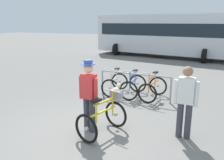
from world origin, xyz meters
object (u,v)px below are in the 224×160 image
Objects in this scene: person_with_featured_bike at (89,93)px; pedestrian_with_backpack at (186,98)px; racked_bike_blue at (133,86)px; featured_bicycle at (105,113)px; bus_distant at (163,33)px; racked_bike_white at (115,84)px; racked_bike_orange at (153,88)px.

pedestrian_with_backpack is (2.11, 0.50, -0.01)m from person_with_featured_bike.
pedestrian_with_backpack reaches higher than racked_bike_blue.
featured_bicycle is 1.83m from pedestrian_with_backpack.
racked_bike_white is at bearing -90.07° from bus_distant.
racked_bike_orange is 2.74m from pedestrian_with_backpack.
racked_bike_orange is 2.88m from featured_bicycle.
bus_distant is at bearing 89.93° from racked_bike_white.
person_with_featured_bike is at bearing -166.65° from pedestrian_with_backpack.
racked_bike_orange is 10.16m from bus_distant.
featured_bicycle is at bearing 9.27° from person_with_featured_bike.
racked_bike_blue is 0.88× the size of featured_bicycle.
person_with_featured_bike is at bearing -170.73° from featured_bicycle.
pedestrian_with_backpack is 12.66m from bus_distant.
featured_bicycle is 0.76× the size of pedestrian_with_backpack.
pedestrian_with_backpack is at bearing -52.08° from racked_bike_blue.
racked_bike_orange is (1.40, -0.09, 0.00)m from racked_bike_white.
racked_bike_orange is 0.11× the size of bus_distant.
featured_bicycle is (0.87, -2.92, 0.12)m from racked_bike_white.
pedestrian_with_backpack is (1.90, -2.44, 0.57)m from racked_bike_blue.
pedestrian_with_backpack is at bearing -78.19° from bus_distant.
racked_bike_white is 0.64× the size of person_with_featured_bike.
racked_bike_blue is 0.11× the size of bus_distant.
bus_distant is at bearing 92.11° from person_with_featured_bike.
person_with_featured_bike is 12.90m from bus_distant.
person_with_featured_bike reaches higher than featured_bicycle.
person_with_featured_bike is 1.05× the size of pedestrian_with_backpack.
featured_bicycle is 0.61m from person_with_featured_bike.
person_with_featured_bike is at bearing -94.11° from racked_bike_blue.
racked_bike_blue is 0.64× the size of person_with_featured_bike.
bus_distant reaches higher than racked_bike_blue.
person_with_featured_bike reaches higher than racked_bike_orange.
racked_bike_white is 0.11× the size of bus_distant.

